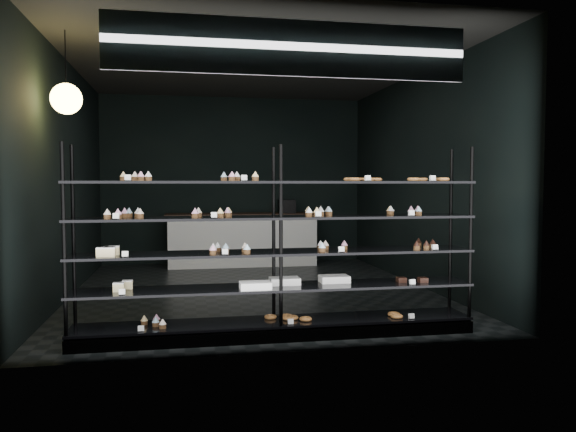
% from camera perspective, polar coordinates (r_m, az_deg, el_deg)
% --- Properties ---
extents(room, '(5.01, 6.01, 3.20)m').
position_cam_1_polar(room, '(8.00, -3.62, 3.76)').
color(room, black).
rests_on(room, ground).
extents(display_shelf, '(4.00, 0.50, 1.91)m').
position_cam_1_polar(display_shelf, '(5.64, -1.38, -5.95)').
color(display_shelf, black).
rests_on(display_shelf, room).
extents(signage, '(3.30, 0.05, 0.50)m').
position_cam_1_polar(signage, '(5.25, 0.37, 16.67)').
color(signage, '#0C1840').
rests_on(signage, room).
extents(pendant_lamp, '(0.33, 0.33, 0.90)m').
position_cam_1_polar(pendant_lamp, '(6.62, -21.60, 11.02)').
color(pendant_lamp, black).
rests_on(pendant_lamp, room).
extents(service_counter, '(2.84, 0.65, 1.23)m').
position_cam_1_polar(service_counter, '(10.55, -4.60, -2.33)').
color(service_counter, silver).
rests_on(service_counter, room).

